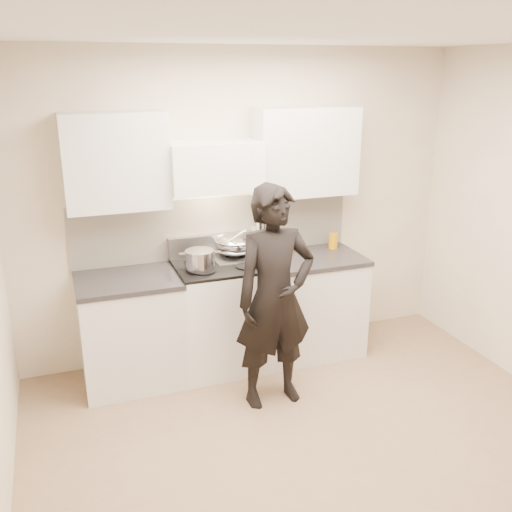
# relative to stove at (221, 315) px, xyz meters

# --- Properties ---
(ground_plane) EXTENTS (4.00, 4.00, 0.00)m
(ground_plane) POSITION_rel_stove_xyz_m (0.30, -1.42, -0.47)
(ground_plane) COLOR #876D52
(room_shell) EXTENTS (4.04, 3.54, 2.70)m
(room_shell) POSITION_rel_stove_xyz_m (0.24, -1.05, 1.12)
(room_shell) COLOR beige
(room_shell) RESTS_ON ground
(stove) EXTENTS (0.76, 0.65, 0.96)m
(stove) POSITION_rel_stove_xyz_m (0.00, 0.00, 0.00)
(stove) COLOR silver
(stove) RESTS_ON ground
(counter_right) EXTENTS (0.92, 0.67, 0.92)m
(counter_right) POSITION_rel_stove_xyz_m (0.83, 0.00, -0.01)
(counter_right) COLOR silver
(counter_right) RESTS_ON ground
(counter_left) EXTENTS (0.82, 0.67, 0.92)m
(counter_left) POSITION_rel_stove_xyz_m (-0.78, 0.00, -0.01)
(counter_left) COLOR silver
(counter_left) RESTS_ON ground
(wok) EXTENTS (0.37, 0.44, 0.29)m
(wok) POSITION_rel_stove_xyz_m (0.18, 0.14, 0.58)
(wok) COLOR #A7A4B4
(wok) RESTS_ON stove
(stock_pot) EXTENTS (0.33, 0.27, 0.16)m
(stock_pot) POSITION_rel_stove_xyz_m (-0.20, -0.10, 0.56)
(stock_pot) COLOR #A7A4B4
(stock_pot) RESTS_ON stove
(utensil_crock) EXTENTS (0.13, 0.13, 0.36)m
(utensil_crock) POSITION_rel_stove_xyz_m (0.45, 0.25, 0.56)
(utensil_crock) COLOR #A7A7A7
(utensil_crock) RESTS_ON counter_right
(spice_jar) EXTENTS (0.04, 0.04, 0.08)m
(spice_jar) POSITION_rel_stove_xyz_m (0.73, 0.17, 0.49)
(spice_jar) COLOR orange
(spice_jar) RESTS_ON counter_right
(oil_glass) EXTENTS (0.08, 0.08, 0.14)m
(oil_glass) POSITION_rel_stove_xyz_m (1.13, 0.15, 0.52)
(oil_glass) COLOR #C17B02
(oil_glass) RESTS_ON counter_right
(person) EXTENTS (0.66, 0.45, 1.74)m
(person) POSITION_rel_stove_xyz_m (0.23, -0.67, 0.39)
(person) COLOR black
(person) RESTS_ON ground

